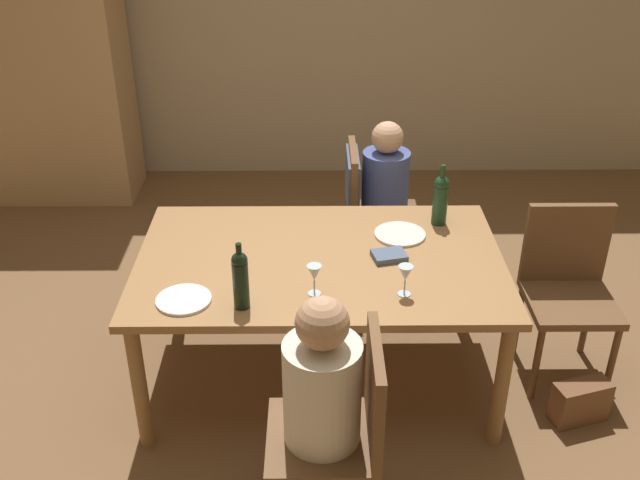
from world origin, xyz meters
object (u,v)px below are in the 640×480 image
(wine_glass_centre, at_px, (405,274))
(chair_far_right, at_px, (364,198))
(dinner_plate_guest_left, at_px, (184,300))
(person_man_bearded, at_px, (315,402))
(wine_bottle_dark_red, at_px, (440,198))
(chair_right_end, at_px, (568,281))
(person_woman_host, at_px, (389,193))
(chair_near, at_px, (344,425))
(wine_glass_near_left, at_px, (314,274))
(dinner_plate_host, at_px, (400,234))
(dining_table, at_px, (320,270))
(handbag, at_px, (580,402))
(wine_bottle_tall_green, at_px, (240,278))
(armoire_cabinet, at_px, (48,57))

(wine_glass_centre, bearing_deg, chair_far_right, 94.35)
(dinner_plate_guest_left, bearing_deg, person_man_bearded, -44.35)
(chair_far_right, distance_m, wine_bottle_dark_red, 0.74)
(chair_right_end, xyz_separation_m, person_woman_host, (-0.85, 0.86, 0.10))
(chair_near, xyz_separation_m, person_woman_host, (0.34, 1.89, 0.10))
(wine_glass_near_left, xyz_separation_m, dinner_plate_host, (0.44, 0.54, -0.10))
(wine_glass_centre, bearing_deg, dining_table, 139.15)
(handbag, bearing_deg, person_man_bearded, -155.53)
(chair_right_end, height_order, wine_glass_centre, chair_right_end)
(wine_glass_near_left, relative_size, wine_glass_centre, 1.00)
(wine_glass_centre, bearing_deg, person_man_bearded, -123.17)
(dining_table, distance_m, wine_bottle_tall_green, 0.58)
(chair_far_right, distance_m, dinner_plate_guest_left, 1.60)
(handbag, bearing_deg, dinner_plate_host, 146.50)
(person_woman_host, relative_size, handbag, 3.88)
(chair_near, xyz_separation_m, wine_glass_centre, (0.29, 0.62, 0.31))
(wine_glass_near_left, bearing_deg, dinner_plate_guest_left, -174.77)
(person_woman_host, bearing_deg, wine_glass_centre, -2.37)
(armoire_cabinet, relative_size, chair_far_right, 2.37)
(chair_near, xyz_separation_m, person_man_bearded, (-0.11, 0.00, 0.12))
(dining_table, bearing_deg, handbag, -15.29)
(dinner_plate_host, bearing_deg, wine_glass_centre, -93.95)
(wine_bottle_dark_red, relative_size, dinner_plate_guest_left, 1.35)
(dining_table, bearing_deg, chair_far_right, 73.42)
(chair_near, distance_m, wine_bottle_dark_red, 1.45)
(dining_table, height_order, handbag, dining_table)
(wine_glass_near_left, height_order, dinner_plate_guest_left, wine_glass_near_left)
(person_woman_host, relative_size, person_man_bearded, 0.97)
(dining_table, relative_size, chair_near, 1.96)
(wine_glass_centre, distance_m, dinner_plate_guest_left, 0.99)
(armoire_cabinet, xyz_separation_m, wine_bottle_tall_green, (1.65, -2.73, -0.22))
(chair_right_end, distance_m, dinner_plate_guest_left, 1.96)
(dining_table, xyz_separation_m, wine_bottle_tall_green, (-0.35, -0.42, 0.22))
(person_woman_host, distance_m, wine_glass_near_left, 1.36)
(person_man_bearded, bearing_deg, wine_bottle_tall_green, 31.31)
(armoire_cabinet, bearing_deg, wine_bottle_dark_red, -36.61)
(chair_far_right, distance_m, chair_right_end, 1.32)
(chair_right_end, height_order, person_woman_host, person_woman_host)
(chair_right_end, height_order, person_man_bearded, person_man_bearded)
(person_woman_host, bearing_deg, handbag, 33.28)
(person_woman_host, xyz_separation_m, wine_glass_near_left, (-0.46, -1.26, 0.21))
(wine_bottle_tall_green, bearing_deg, handbag, 2.34)
(chair_right_end, xyz_separation_m, person_man_bearded, (-1.31, -1.03, 0.12))
(dining_table, height_order, wine_bottle_tall_green, wine_bottle_tall_green)
(wine_glass_near_left, bearing_deg, handbag, -1.37)
(wine_glass_near_left, distance_m, wine_glass_centre, 0.41)
(dining_table, xyz_separation_m, wine_glass_centre, (0.38, -0.33, 0.18))
(dinner_plate_host, bearing_deg, person_man_bearded, -110.74)
(wine_bottle_dark_red, bearing_deg, chair_right_end, -22.67)
(chair_right_end, relative_size, wine_bottle_dark_red, 2.74)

